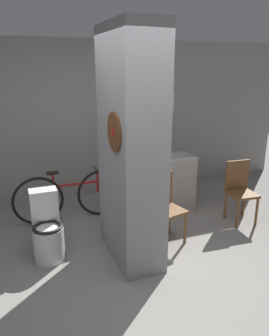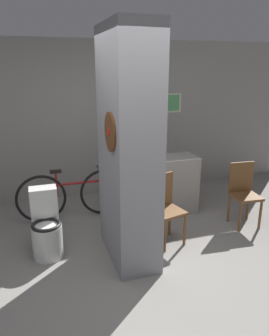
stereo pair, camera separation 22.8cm
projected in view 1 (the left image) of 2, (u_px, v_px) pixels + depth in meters
ground_plane at (138, 280)px, 3.49m from camera, size 14.00×14.00×0.00m
wall_back at (80, 121)px, 5.44m from camera, size 8.00×0.09×2.60m
pillar_center at (131, 150)px, 3.59m from camera, size 0.50×1.02×2.60m
counter_shelf at (156, 185)px, 4.98m from camera, size 1.16×0.44×0.88m
toilet at (47, 231)px, 3.83m from camera, size 0.36×0.52×0.79m
chair_near_pillar at (165, 205)px, 4.15m from camera, size 0.44×0.44×0.89m
chair_by_doorway at (240, 189)px, 4.70m from camera, size 0.39×0.39×0.89m
bicycle at (71, 196)px, 4.76m from camera, size 1.63×0.42×0.77m
bottle_tall at (155, 149)px, 4.83m from camera, size 0.07×0.07×0.34m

